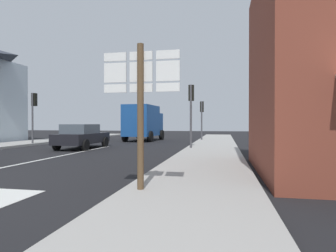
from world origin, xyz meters
The scene contains 9 objects.
ground_plane centered at (0.00, 10.00, 0.00)m, with size 80.00×80.00×0.00m, color black.
sidewalk_right centered at (6.81, 8.00, 0.07)m, with size 2.95×44.00×0.14m, color #9E9B96.
lane_centre_stripe centered at (0.00, 6.00, 0.01)m, with size 0.16×12.00×0.01m, color silver.
sedan_far centered at (-0.96, 10.22, 0.76)m, with size 1.98×4.20×1.47m.
delivery_truck centered at (0.58, 18.29, 1.65)m, with size 2.72×5.11×3.05m.
route_sign_post centered at (5.74, 0.15, 2.00)m, with size 1.66×0.14×3.20m.
traffic_light_near_left centered at (-5.63, 12.14, 2.70)m, with size 0.30×0.49×3.64m.
traffic_light_far_right centered at (5.63, 18.64, 2.51)m, with size 0.30×0.49×3.39m.
traffic_light_near_right centered at (5.63, 10.57, 2.75)m, with size 0.30×0.49×3.72m.
Camera 1 is at (7.46, -5.63, 1.53)m, focal length 30.42 mm.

